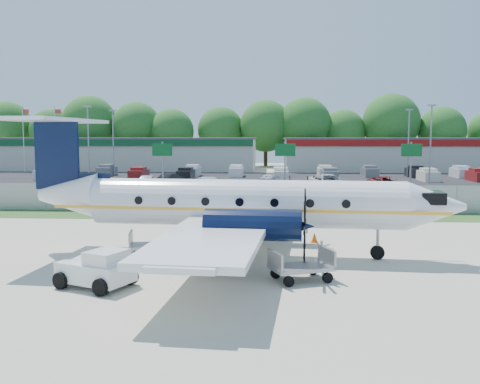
# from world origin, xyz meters

# --- Properties ---
(ground) EXTENTS (170.00, 170.00, 0.00)m
(ground) POSITION_xyz_m (0.00, 0.00, 0.00)
(ground) COLOR beige
(ground) RESTS_ON ground
(grass_verge) EXTENTS (170.00, 4.00, 0.02)m
(grass_verge) POSITION_xyz_m (0.00, 12.00, 0.01)
(grass_verge) COLOR #2D561E
(grass_verge) RESTS_ON ground
(access_road) EXTENTS (170.00, 8.00, 0.02)m
(access_road) POSITION_xyz_m (0.00, 19.00, 0.01)
(access_road) COLOR black
(access_road) RESTS_ON ground
(parking_lot) EXTENTS (170.00, 32.00, 0.02)m
(parking_lot) POSITION_xyz_m (0.00, 40.00, 0.01)
(parking_lot) COLOR black
(parking_lot) RESTS_ON ground
(perimeter_fence) EXTENTS (120.00, 0.06, 1.99)m
(perimeter_fence) POSITION_xyz_m (0.00, 14.00, 1.00)
(perimeter_fence) COLOR gray
(perimeter_fence) RESTS_ON ground
(building_west) EXTENTS (46.40, 12.40, 5.24)m
(building_west) POSITION_xyz_m (-24.00, 61.98, 2.63)
(building_west) COLOR beige
(building_west) RESTS_ON ground
(building_east) EXTENTS (44.40, 12.40, 5.24)m
(building_east) POSITION_xyz_m (26.00, 61.98, 2.63)
(building_east) COLOR beige
(building_east) RESTS_ON ground
(sign_left) EXTENTS (1.80, 0.26, 5.00)m
(sign_left) POSITION_xyz_m (-8.00, 22.91, 3.61)
(sign_left) COLOR gray
(sign_left) RESTS_ON ground
(sign_mid) EXTENTS (1.80, 0.26, 5.00)m
(sign_mid) POSITION_xyz_m (3.00, 22.91, 3.61)
(sign_mid) COLOR gray
(sign_mid) RESTS_ON ground
(sign_right) EXTENTS (1.80, 0.26, 5.00)m
(sign_right) POSITION_xyz_m (14.00, 22.91, 3.61)
(sign_right) COLOR gray
(sign_right) RESTS_ON ground
(flagpole_west) EXTENTS (1.06, 0.12, 10.00)m
(flagpole_west) POSITION_xyz_m (-35.92, 55.00, 5.64)
(flagpole_west) COLOR white
(flagpole_west) RESTS_ON ground
(flagpole_east) EXTENTS (1.06, 0.12, 10.00)m
(flagpole_east) POSITION_xyz_m (-30.92, 55.00, 5.64)
(flagpole_east) COLOR white
(flagpole_east) RESTS_ON ground
(light_pole_nw) EXTENTS (0.90, 0.35, 9.09)m
(light_pole_nw) POSITION_xyz_m (-20.00, 38.00, 5.23)
(light_pole_nw) COLOR gray
(light_pole_nw) RESTS_ON ground
(light_pole_ne) EXTENTS (0.90, 0.35, 9.09)m
(light_pole_ne) POSITION_xyz_m (20.00, 38.00, 5.23)
(light_pole_ne) COLOR gray
(light_pole_ne) RESTS_ON ground
(light_pole_sw) EXTENTS (0.90, 0.35, 9.09)m
(light_pole_sw) POSITION_xyz_m (-20.00, 48.00, 5.23)
(light_pole_sw) COLOR gray
(light_pole_sw) RESTS_ON ground
(light_pole_se) EXTENTS (0.90, 0.35, 9.09)m
(light_pole_se) POSITION_xyz_m (20.00, 48.00, 5.23)
(light_pole_se) COLOR gray
(light_pole_se) RESTS_ON ground
(tree_line) EXTENTS (112.00, 6.00, 14.00)m
(tree_line) POSITION_xyz_m (0.00, 74.00, 0.00)
(tree_line) COLOR #225F1C
(tree_line) RESTS_ON ground
(aircraft) EXTENTS (20.61, 20.31, 6.35)m
(aircraft) POSITION_xyz_m (0.22, -0.26, 2.45)
(aircraft) COLOR white
(aircraft) RESTS_ON ground
(pushback_tug) EXTENTS (3.04, 2.70, 1.41)m
(pushback_tug) POSITION_xyz_m (-4.49, -5.86, 0.67)
(pushback_tug) COLOR white
(pushback_tug) RESTS_ON ground
(baggage_cart_near) EXTENTS (2.42, 1.70, 1.16)m
(baggage_cart_near) POSITION_xyz_m (-3.56, -0.74, 0.54)
(baggage_cart_near) COLOR gray
(baggage_cart_near) RESTS_ON ground
(baggage_cart_far) EXTENTS (2.63, 2.13, 1.20)m
(baggage_cart_far) POSITION_xyz_m (2.98, -4.54, 0.56)
(baggage_cart_far) COLOR gray
(baggage_cart_far) RESTS_ON ground
(cone_nose) EXTENTS (0.36, 0.36, 0.52)m
(cone_nose) POSITION_xyz_m (4.07, 2.96, 0.24)
(cone_nose) COLOR #E35A07
(cone_nose) RESTS_ON ground
(cone_starboard_wing) EXTENTS (0.39, 0.39, 0.55)m
(cone_starboard_wing) POSITION_xyz_m (1.77, 10.32, 0.26)
(cone_starboard_wing) COLOR #E35A07
(cone_starboard_wing) RESTS_ON ground
(road_car_west) EXTENTS (5.46, 3.60, 1.47)m
(road_car_west) POSITION_xyz_m (-14.16, 16.76, 0.00)
(road_car_west) COLOR beige
(road_car_west) RESTS_ON ground
(road_car_mid) EXTENTS (5.71, 3.19, 1.56)m
(road_car_mid) POSITION_xyz_m (0.50, 19.66, 0.00)
(road_car_mid) COLOR #595B5E
(road_car_mid) RESTS_ON ground
(parked_car_a) EXTENTS (2.39, 4.87, 1.60)m
(parked_car_a) POSITION_xyz_m (-10.97, 28.95, 0.00)
(parked_car_a) COLOR silver
(parked_car_a) RESTS_ON ground
(parked_car_b) EXTENTS (3.11, 4.48, 1.40)m
(parked_car_b) POSITION_xyz_m (-4.44, 28.18, 0.00)
(parked_car_b) COLOR silver
(parked_car_b) RESTS_ON ground
(parked_car_c) EXTENTS (1.87, 4.08, 1.29)m
(parked_car_c) POSITION_xyz_m (1.39, 28.14, 0.00)
(parked_car_c) COLOR navy
(parked_car_c) RESTS_ON ground
(parked_car_d) EXTENTS (4.54, 6.56, 1.66)m
(parked_car_d) POSITION_xyz_m (7.48, 29.59, 0.00)
(parked_car_d) COLOR silver
(parked_car_d) RESTS_ON ground
(parked_car_e) EXTENTS (3.70, 5.73, 1.47)m
(parked_car_e) POSITION_xyz_m (13.37, 29.63, 0.00)
(parked_car_e) COLOR maroon
(parked_car_e) RESTS_ON ground
(parked_car_f) EXTENTS (2.47, 4.12, 1.28)m
(parked_car_f) POSITION_xyz_m (-9.76, 35.80, 0.00)
(parked_car_f) COLOR black
(parked_car_f) RESTS_ON ground
(parked_car_g) EXTENTS (3.29, 4.86, 1.31)m
(parked_car_g) POSITION_xyz_m (1.78, 34.38, 0.00)
(parked_car_g) COLOR silver
(parked_car_g) RESTS_ON ground
(far_parking_rows) EXTENTS (56.00, 10.00, 1.60)m
(far_parking_rows) POSITION_xyz_m (0.00, 45.00, 0.00)
(far_parking_rows) COLOR gray
(far_parking_rows) RESTS_ON ground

